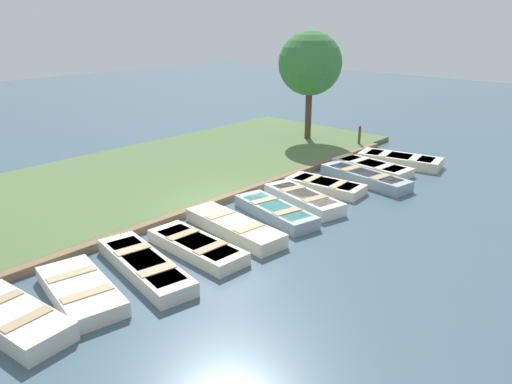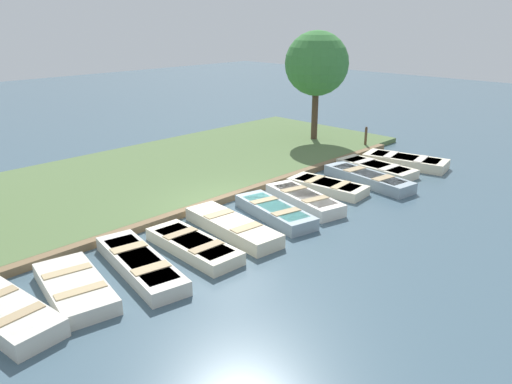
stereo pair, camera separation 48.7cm
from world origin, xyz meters
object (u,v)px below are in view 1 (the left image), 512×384
object	(u,v)px
rowboat_0	(13,319)
rowboat_5	(275,211)
rowboat_4	(234,227)
rowboat_10	(400,160)
mooring_post_far	(359,137)
park_tree_left	(310,64)
rowboat_6	(303,199)
rowboat_7	(325,186)
rowboat_3	(197,246)
rowboat_1	(80,290)
rowboat_2	(145,266)
rowboat_8	(365,177)
rowboat_9	(372,167)

from	to	relation	value
rowboat_0	rowboat_5	world-z (taller)	rowboat_0
rowboat_4	rowboat_10	world-z (taller)	rowboat_10
mooring_post_far	park_tree_left	world-z (taller)	park_tree_left
rowboat_5	rowboat_6	size ratio (longest dim) A/B	1.01
rowboat_4	rowboat_7	world-z (taller)	rowboat_4
rowboat_3	park_tree_left	world-z (taller)	park_tree_left
rowboat_4	rowboat_1	bearing A→B (deg)	-84.73
rowboat_10	mooring_post_far	xyz separation A→B (m)	(-2.73, 1.26, 0.33)
mooring_post_far	rowboat_7	bearing A→B (deg)	-69.11
rowboat_3	mooring_post_far	bearing A→B (deg)	104.80
rowboat_2	rowboat_8	world-z (taller)	rowboat_8
rowboat_9	rowboat_7	bearing A→B (deg)	-86.48
rowboat_1	rowboat_3	size ratio (longest dim) A/B	0.95
rowboat_1	rowboat_3	bearing A→B (deg)	97.43
rowboat_1	rowboat_9	world-z (taller)	rowboat_1
rowboat_3	rowboat_9	world-z (taller)	rowboat_9
mooring_post_far	rowboat_5	bearing A→B (deg)	-74.02
park_tree_left	rowboat_5	bearing A→B (deg)	-58.92
rowboat_0	mooring_post_far	world-z (taller)	mooring_post_far
rowboat_1	mooring_post_far	distance (m)	15.85
rowboat_0	rowboat_2	world-z (taller)	rowboat_0
rowboat_6	rowboat_7	size ratio (longest dim) A/B	1.11
rowboat_5	rowboat_10	world-z (taller)	rowboat_10
rowboat_3	rowboat_6	xyz separation A→B (m)	(-0.07, 4.69, 0.03)
rowboat_5	rowboat_10	distance (m)	7.93
rowboat_4	rowboat_7	size ratio (longest dim) A/B	1.21
rowboat_3	rowboat_7	bearing A→B (deg)	96.00
rowboat_5	rowboat_8	world-z (taller)	rowboat_8
rowboat_1	rowboat_3	xyz separation A→B (m)	(0.19, 3.21, -0.01)
rowboat_10	rowboat_4	bearing A→B (deg)	-102.07
rowboat_8	rowboat_7	bearing A→B (deg)	-100.80
rowboat_4	rowboat_2	bearing A→B (deg)	-83.38
rowboat_8	rowboat_4	bearing A→B (deg)	-84.69
rowboat_2	rowboat_9	bearing A→B (deg)	101.44
rowboat_0	mooring_post_far	distance (m)	17.31
rowboat_0	rowboat_5	size ratio (longest dim) A/B	0.90
rowboat_2	rowboat_6	size ratio (longest dim) A/B	1.14
rowboat_6	rowboat_3	bearing A→B (deg)	-75.66
rowboat_6	rowboat_8	size ratio (longest dim) A/B	0.87
rowboat_5	rowboat_7	world-z (taller)	rowboat_5
rowboat_10	rowboat_8	bearing A→B (deg)	-97.84
rowboat_7	rowboat_10	distance (m)	4.81
rowboat_8	rowboat_9	xyz separation A→B (m)	(-0.54, 1.45, -0.03)
rowboat_6	rowboat_4	bearing A→B (deg)	-77.70
rowboat_10	rowboat_6	bearing A→B (deg)	-101.98
rowboat_10	park_tree_left	world-z (taller)	park_tree_left
rowboat_4	rowboat_0	bearing A→B (deg)	-84.13
rowboat_3	rowboat_7	distance (m)	6.39
rowboat_3	rowboat_10	xyz separation A→B (m)	(0.04, 11.18, 0.03)
rowboat_1	rowboat_7	distance (m)	9.60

